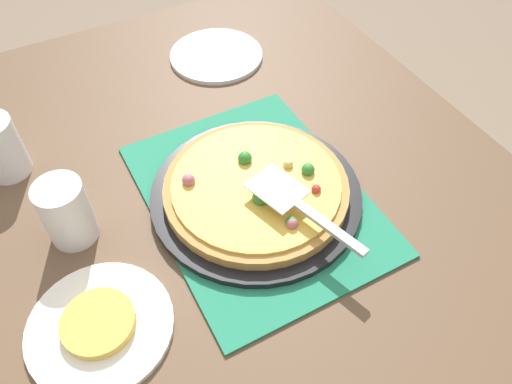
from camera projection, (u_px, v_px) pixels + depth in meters
ground_plane at (256, 361)px, 1.49m from camera, size 8.00×8.00×0.00m
dining_table at (256, 234)px, 1.01m from camera, size 1.40×1.00×0.75m
placemat at (256, 198)px, 0.92m from camera, size 0.48×0.36×0.01m
pizza_pan at (256, 195)px, 0.91m from camera, size 0.38×0.38×0.01m
pizza at (256, 187)px, 0.90m from camera, size 0.33×0.33×0.05m
plate_far_right at (100, 327)px, 0.75m from camera, size 0.22×0.22×0.01m
plate_side at (216, 55)px, 1.21m from camera, size 0.22×0.22×0.01m
served_slice_right at (98, 323)px, 0.74m from camera, size 0.11×0.11×0.02m
cup_far at (66, 212)px, 0.83m from camera, size 0.08×0.08×0.12m
pizza_server at (298, 204)px, 0.82m from camera, size 0.23×0.11×0.01m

